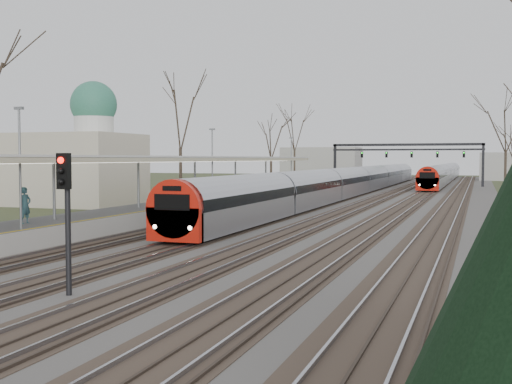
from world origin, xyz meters
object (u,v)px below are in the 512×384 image
at_px(signal_post, 66,202).
at_px(train_far, 445,173).
at_px(train_near, 358,181).
at_px(passenger, 25,206).

bearing_deg(signal_post, train_far, 86.91).
relative_size(train_near, passenger, 54.02).
xyz_separation_m(train_far, signal_post, (-5.25, -97.11, 1.25)).
xyz_separation_m(train_far, passenger, (-13.62, -88.53, 0.36)).
bearing_deg(passenger, signal_post, -129.68).
bearing_deg(train_near, passenger, -98.13).
distance_m(train_near, train_far, 42.80).
xyz_separation_m(train_near, signal_post, (1.75, -54.88, 1.25)).
relative_size(train_far, signal_post, 18.34).
bearing_deg(train_far, train_near, -99.41).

